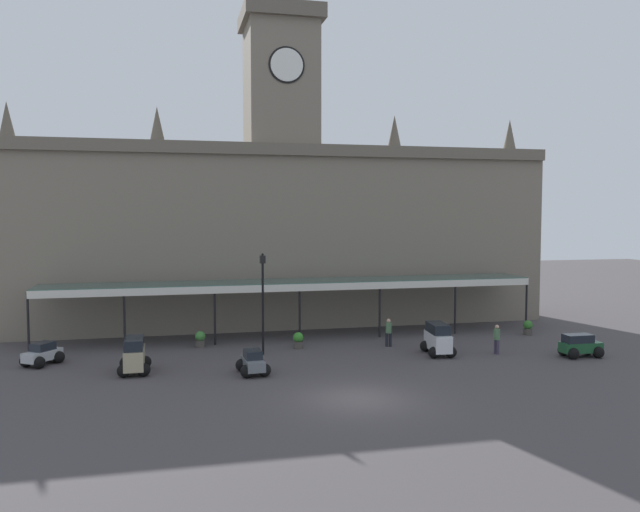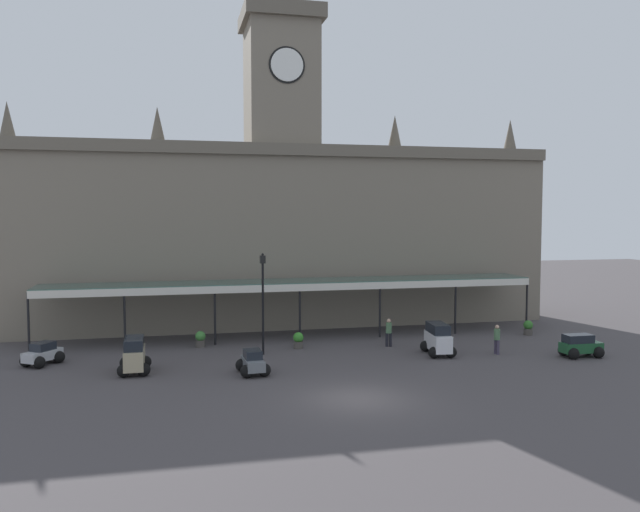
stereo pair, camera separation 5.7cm
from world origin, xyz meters
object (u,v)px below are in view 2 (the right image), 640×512
car_grey_sedan (253,364)px  planter_near_kerb (200,339)px  victorian_lamppost (263,293)px  planter_by_canopy (528,328)px  pedestrian_beside_cars (497,338)px  car_green_estate (580,347)px  pedestrian_near_entrance (389,331)px  car_silver_sedan (43,355)px  planter_forecourt_centre (298,340)px  car_beige_van (134,357)px  car_white_van (438,340)px

car_grey_sedan → planter_near_kerb: (-2.26, 7.01, -0.01)m
victorian_lamppost → planter_by_canopy: size_ratio=5.97×
pedestrian_beside_cars → victorian_lamppost: size_ratio=0.29×
car_green_estate → pedestrian_near_entrance: bearing=151.9°
car_silver_sedan → planter_forecourt_centre: size_ratio=2.34×
car_beige_van → car_white_van: same height
car_white_van → pedestrian_near_entrance: 3.34m
pedestrian_beside_cars → planter_forecourt_centre: 11.37m
car_white_van → car_silver_sedan: 21.34m
car_grey_sedan → pedestrian_near_entrance: (8.69, 4.62, 0.41)m
car_beige_van → pedestrian_beside_cars: bearing=-0.8°
car_green_estate → car_beige_van: 23.92m
car_grey_sedan → planter_by_canopy: 19.71m
pedestrian_beside_cars → planter_by_canopy: size_ratio=1.74×
car_white_van → pedestrian_near_entrance: car_white_van is taller
car_grey_sedan → planter_by_canopy: size_ratio=2.19×
planter_forecourt_centre → planter_near_kerb: 5.85m
pedestrian_beside_cars → planter_near_kerb: (-16.23, 5.70, -0.42)m
car_white_van → planter_near_kerb: car_white_van is taller
planter_forecourt_centre → pedestrian_beside_cars: bearing=-20.7°
car_white_van → pedestrian_near_entrance: (-1.98, 2.68, 0.10)m
car_green_estate → planter_near_kerb: bearing=160.0°
planter_near_kerb → victorian_lamppost: bearing=-40.4°
pedestrian_near_entrance → planter_near_kerb: bearing=167.7°
car_green_estate → car_beige_van: (-23.84, 1.98, 0.24)m
car_grey_sedan → pedestrian_beside_cars: pedestrian_beside_cars is taller
car_white_van → planter_forecourt_centre: car_white_van is taller
car_silver_sedan → planter_forecourt_centre: 13.89m
car_beige_van → pedestrian_near_entrance: (14.42, 3.05, 0.10)m
car_grey_sedan → pedestrian_near_entrance: size_ratio=1.26×
car_grey_sedan → planter_near_kerb: 7.36m
car_white_van → pedestrian_beside_cars: (3.29, -0.64, 0.10)m
planter_by_canopy → car_beige_van: bearing=-169.8°
pedestrian_near_entrance → pedestrian_beside_cars: bearing=-32.2°
car_white_van → victorian_lamppost: 10.20m
planter_by_canopy → car_white_van: bearing=-153.4°
car_white_van → car_silver_sedan: bearing=173.5°
car_silver_sedan → pedestrian_near_entrance: size_ratio=1.35×
car_white_van → car_silver_sedan: size_ratio=1.11×
car_silver_sedan → victorian_lamppost: size_ratio=0.39×
car_beige_van → planter_near_kerb: 6.45m
car_silver_sedan → victorian_lamppost: bearing=-1.0°
car_beige_van → planter_by_canopy: car_beige_van is taller
pedestrian_beside_cars → planter_forecourt_centre: pedestrian_beside_cars is taller
planter_by_canopy → planter_near_kerb: 21.06m
car_silver_sedan → victorian_lamppost: (11.61, -0.21, 3.00)m
pedestrian_near_entrance → planter_forecourt_centre: size_ratio=1.74×
car_silver_sedan → pedestrian_beside_cars: 24.68m
victorian_lamppost → planter_forecourt_centre: victorian_lamppost is taller
car_green_estate → planter_by_canopy: car_green_estate is taller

